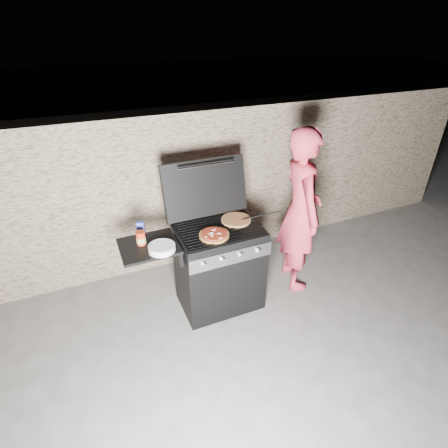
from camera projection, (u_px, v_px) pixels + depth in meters
name	position (u px, v px, depth m)	size (l,w,h in m)	color
ground	(220.00, 301.00, 3.74)	(50.00, 50.00, 0.00)	#55504C
stone_wall	(185.00, 187.00, 4.12)	(8.00, 0.35, 1.80)	tan
gas_grill	(196.00, 273.00, 3.43)	(1.34, 0.79, 0.91)	black
pizza_topped	(214.00, 234.00, 3.16)	(0.28, 0.28, 0.03)	#BF8543
pizza_plain	(236.00, 220.00, 3.42)	(0.29, 0.29, 0.02)	#E89B62
sauce_jar	(141.00, 238.00, 3.04)	(0.08, 0.08, 0.12)	#A32D10
blue_carton	(141.00, 229.00, 3.16)	(0.06, 0.04, 0.14)	#2F3FBB
plate_stack	(162.00, 248.00, 2.97)	(0.23, 0.23, 0.05)	silver
person	(300.00, 212.00, 3.63)	(0.65, 0.42, 1.78)	#CA3447
tongs	(260.00, 216.00, 3.41)	(0.01, 0.01, 0.42)	black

